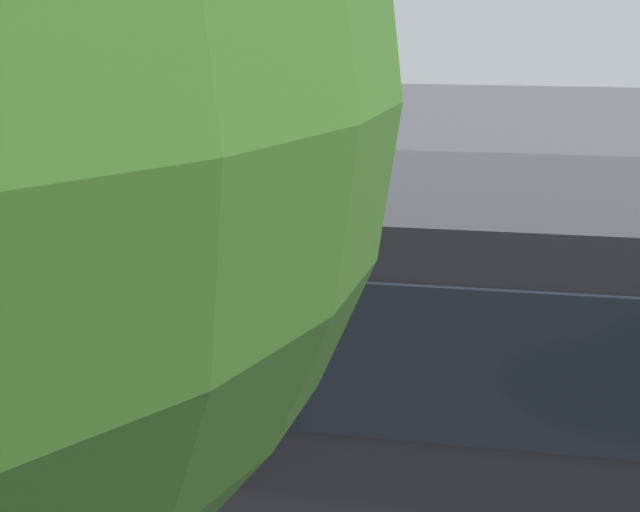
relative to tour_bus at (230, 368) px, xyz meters
The scene contains 11 objects.
ground_plane 4.41m from the tour_bus, 101.37° to the right, with size 80.00×80.00×0.00m, color #38383D.
tour_bus is the anchor object (origin of this frame).
spectator_far_left 3.56m from the tour_bus, 123.08° to the right, with size 0.58×0.37×1.72m.
spectator_left 3.25m from the tour_bus, 108.07° to the right, with size 0.58×0.34×1.82m.
spectator_centre 3.18m from the tour_bus, 87.88° to the right, with size 0.57×0.32×1.79m.
spectator_right 3.34m from the tour_bus, 67.14° to the right, with size 0.58×0.34×1.71m.
parked_motorcycle_silver 2.88m from the tour_bus, 120.89° to the right, with size 2.04×0.66×0.99m.
stunt_motorcycle 7.05m from the tour_bus, 81.87° to the right, with size 2.01×0.78×1.66m.
bay_line_a 5.86m from the tour_bus, 133.06° to the right, with size 0.11×4.98×0.01m.
bay_line_b 4.52m from the tour_bus, 102.36° to the right, with size 0.11×4.75×0.01m.
bay_line_c 4.87m from the tour_bus, 63.62° to the right, with size 0.11×4.88×0.01m.
Camera 1 is at (-0.90, 9.36, 4.41)m, focal length 42.41 mm.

